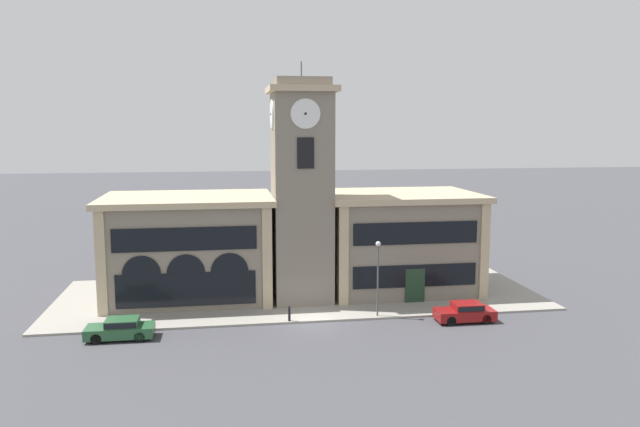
# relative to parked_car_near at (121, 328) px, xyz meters

# --- Properties ---
(ground_plane) EXTENTS (300.00, 300.00, 0.00)m
(ground_plane) POSITION_rel_parked_car_near_xyz_m (12.39, 1.29, -0.69)
(ground_plane) COLOR #424247
(sidewalk_kerb) EXTENTS (37.28, 14.16, 0.15)m
(sidewalk_kerb) POSITION_rel_parked_car_near_xyz_m (12.39, 8.37, -0.62)
(sidewalk_kerb) COLOR gray
(sidewalk_kerb) RESTS_ON ground_plane
(clock_tower) EXTENTS (5.00, 5.00, 17.96)m
(clock_tower) POSITION_rel_parked_car_near_xyz_m (12.39, 6.85, 7.73)
(clock_tower) COLOR gray
(clock_tower) RESTS_ON ground_plane
(town_hall_left_wing) EXTENTS (12.89, 9.45, 8.00)m
(town_hall_left_wing) POSITION_rel_parked_car_near_xyz_m (3.85, 9.05, 3.33)
(town_hall_left_wing) COLOR gray
(town_hall_left_wing) RESTS_ON ground_plane
(town_hall_right_wing) EXTENTS (12.31, 9.45, 7.97)m
(town_hall_right_wing) POSITION_rel_parked_car_near_xyz_m (20.64, 9.05, 3.32)
(town_hall_right_wing) COLOR gray
(town_hall_right_wing) RESTS_ON ground_plane
(parked_car_near) EXTENTS (4.19, 1.82, 1.32)m
(parked_car_near) POSITION_rel_parked_car_near_xyz_m (0.00, 0.00, 0.00)
(parked_car_near) COLOR #285633
(parked_car_near) RESTS_ON ground_plane
(parked_car_mid) EXTENTS (4.03, 1.80, 1.31)m
(parked_car_mid) POSITION_rel_parked_car_near_xyz_m (22.77, 0.00, -0.01)
(parked_car_mid) COLOR maroon
(parked_car_mid) RESTS_ON ground_plane
(street_lamp) EXTENTS (0.36, 0.36, 5.29)m
(street_lamp) POSITION_rel_parked_car_near_xyz_m (17.02, 1.74, 2.97)
(street_lamp) COLOR #4C4C51
(street_lamp) RESTS_ON sidewalk_kerb
(bollard) EXTENTS (0.18, 0.18, 1.06)m
(bollard) POSITION_rel_parked_car_near_xyz_m (10.81, 1.53, -0.03)
(bollard) COLOR black
(bollard) RESTS_ON sidewalk_kerb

